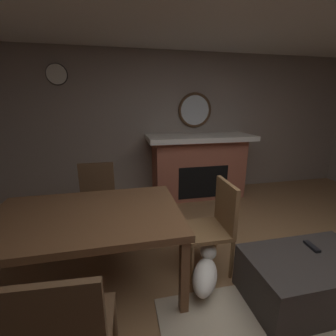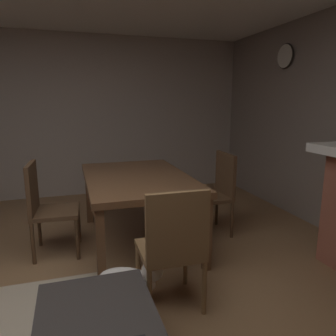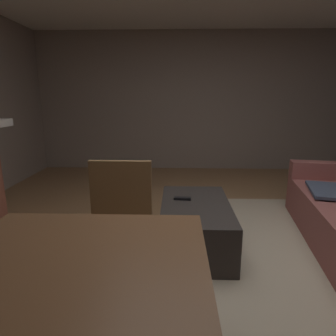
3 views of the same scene
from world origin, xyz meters
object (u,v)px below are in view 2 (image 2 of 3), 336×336
object	(u,v)px
dining_chair_north	(45,203)
dining_chair_west	(173,243)
dining_table	(137,182)
wall_clock	(285,56)
small_dog	(131,280)
dining_chair_south	(216,189)

from	to	relation	value
dining_chair_north	dining_chair_west	size ratio (longest dim) A/B	1.00
dining_table	wall_clock	world-z (taller)	wall_clock
dining_chair_north	dining_chair_west	xyz separation A→B (m)	(-1.22, -0.92, 0.00)
small_dog	wall_clock	xyz separation A→B (m)	(1.59, -2.42, 1.91)
dining_chair_west	small_dog	world-z (taller)	dining_chair_west
dining_chair_west	dining_chair_south	distance (m)	1.52
dining_chair_north	small_dog	xyz separation A→B (m)	(-1.03, -0.64, -0.35)
dining_table	small_dog	world-z (taller)	dining_table
dining_table	wall_clock	xyz separation A→B (m)	(0.57, -2.14, 1.42)
dining_table	dining_chair_north	distance (m)	0.93
dining_table	wall_clock	size ratio (longest dim) A/B	5.07
dining_chair_south	dining_table	bearing A→B (deg)	89.92
dining_chair_north	dining_table	bearing A→B (deg)	-90.36
dining_chair_north	dining_chair_west	distance (m)	1.52
dining_chair_north	small_dog	size ratio (longest dim) A/B	1.81
dining_chair_north	dining_chair_south	distance (m)	1.84
dining_chair_north	wall_clock	xyz separation A→B (m)	(0.56, -3.06, 1.56)
dining_chair_south	wall_clock	xyz separation A→B (m)	(0.57, -1.22, 1.56)
dining_chair_south	wall_clock	distance (m)	2.06
dining_table	dining_chair_west	xyz separation A→B (m)	(-1.21, 0.00, -0.14)
dining_chair_south	wall_clock	bearing A→B (deg)	-65.14
dining_chair_west	small_dog	xyz separation A→B (m)	(0.19, 0.28, -0.35)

